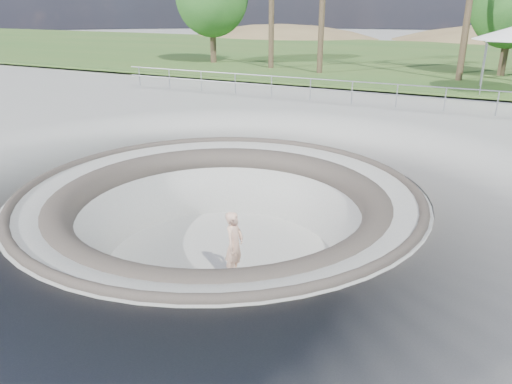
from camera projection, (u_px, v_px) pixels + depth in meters
ground at (220, 190)px, 12.71m from camera, size 180.00×180.00×0.00m
skate_bowl at (221, 254)px, 13.37m from camera, size 14.00×14.00×4.10m
grass_strip at (425, 58)px, 41.18m from camera, size 180.00×36.00×0.12m
distant_hills at (479, 102)px, 61.65m from camera, size 103.20×45.00×28.60m
safety_railing at (352, 92)px, 22.54m from camera, size 25.00×0.06×1.03m
skateboard at (235, 277)px, 12.28m from camera, size 0.77×0.26×0.08m
skater at (234, 245)px, 11.97m from camera, size 0.44×0.64×1.71m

